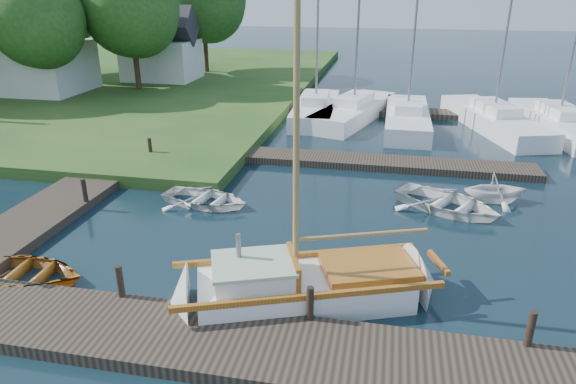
% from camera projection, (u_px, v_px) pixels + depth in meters
% --- Properties ---
extents(ground, '(160.00, 160.00, 0.00)m').
position_uv_depth(ground, '(288.00, 227.00, 16.24)').
color(ground, black).
rests_on(ground, ground).
extents(near_dock, '(18.00, 2.20, 0.30)m').
position_uv_depth(near_dock, '(231.00, 344.00, 10.73)').
color(near_dock, black).
rests_on(near_dock, ground).
extents(left_dock, '(2.20, 18.00, 0.30)m').
position_uv_depth(left_dock, '(92.00, 182.00, 19.46)').
color(left_dock, black).
rests_on(left_dock, ground).
extents(far_dock, '(14.00, 1.60, 0.30)m').
position_uv_depth(far_dock, '(365.00, 162.00, 21.71)').
color(far_dock, black).
rests_on(far_dock, ground).
extents(pontoon, '(30.00, 1.60, 0.30)m').
position_uv_depth(pontoon, '(518.00, 118.00, 28.87)').
color(pontoon, black).
rests_on(pontoon, ground).
extents(shore, '(50.00, 40.00, 0.50)m').
position_uv_depth(shore, '(1.00, 76.00, 41.25)').
color(shore, '#1F4B19').
rests_on(shore, ground).
extents(mooring_post_1, '(0.16, 0.16, 0.80)m').
position_uv_depth(mooring_post_1, '(120.00, 281.00, 11.98)').
color(mooring_post_1, black).
rests_on(mooring_post_1, near_dock).
extents(mooring_post_2, '(0.16, 0.16, 0.80)m').
position_uv_depth(mooring_post_2, '(310.00, 303.00, 11.16)').
color(mooring_post_2, black).
rests_on(mooring_post_2, near_dock).
extents(mooring_post_3, '(0.16, 0.16, 0.80)m').
position_uv_depth(mooring_post_3, '(530.00, 329.00, 10.33)').
color(mooring_post_3, black).
rests_on(mooring_post_3, near_dock).
extents(mooring_post_4, '(0.16, 0.16, 0.80)m').
position_uv_depth(mooring_post_4, '(84.00, 190.00, 17.26)').
color(mooring_post_4, black).
rests_on(mooring_post_4, left_dock).
extents(mooring_post_5, '(0.16, 0.16, 0.80)m').
position_uv_depth(mooring_post_5, '(150.00, 147.00, 21.80)').
color(mooring_post_5, black).
rests_on(mooring_post_5, left_dock).
extents(sailboat, '(7.38, 4.36, 9.83)m').
position_uv_depth(sailboat, '(310.00, 288.00, 12.36)').
color(sailboat, white).
rests_on(sailboat, ground).
extents(dinghy, '(3.43, 2.52, 0.69)m').
position_uv_depth(dinghy, '(20.00, 270.00, 13.15)').
color(dinghy, brown).
rests_on(dinghy, ground).
extents(tender_a, '(3.48, 2.77, 0.65)m').
position_uv_depth(tender_a, '(205.00, 196.00, 17.78)').
color(tender_a, white).
rests_on(tender_a, ground).
extents(tender_c, '(4.48, 4.15, 0.76)m').
position_uv_depth(tender_c, '(447.00, 200.00, 17.32)').
color(tender_c, white).
rests_on(tender_c, ground).
extents(tender_d, '(2.51, 2.27, 1.16)m').
position_uv_depth(tender_d, '(496.00, 186.00, 17.92)').
color(tender_d, white).
rests_on(tender_d, ground).
extents(marina_boat_0, '(2.56, 7.77, 10.81)m').
position_uv_depth(marina_boat_0, '(316.00, 108.00, 29.28)').
color(marina_boat_0, white).
rests_on(marina_boat_0, ground).
extents(marina_boat_1, '(4.48, 8.71, 11.19)m').
position_uv_depth(marina_boat_1, '(354.00, 110.00, 28.91)').
color(marina_boat_1, white).
rests_on(marina_boat_1, ground).
extents(marina_boat_2, '(2.21, 8.26, 11.96)m').
position_uv_depth(marina_boat_2, '(407.00, 116.00, 27.42)').
color(marina_boat_2, white).
rests_on(marina_boat_2, ground).
extents(marina_boat_3, '(4.78, 9.34, 12.06)m').
position_uv_depth(marina_boat_3, '(493.00, 118.00, 27.04)').
color(marina_boat_3, white).
rests_on(marina_boat_3, ground).
extents(marina_boat_4, '(3.48, 8.77, 10.78)m').
position_uv_depth(marina_boat_4, '(559.00, 121.00, 26.41)').
color(marina_boat_4, white).
rests_on(marina_boat_4, ground).
extents(house_a, '(6.30, 5.00, 6.29)m').
position_uv_depth(house_a, '(35.00, 53.00, 33.31)').
color(house_a, white).
rests_on(house_a, shore).
extents(house_c, '(5.25, 4.00, 5.28)m').
position_uv_depth(house_c, '(161.00, 50.00, 37.81)').
color(house_c, white).
rests_on(house_c, shore).
extents(tree_2, '(5.83, 5.75, 7.82)m').
position_uv_depth(tree_2, '(37.00, 18.00, 30.31)').
color(tree_2, '#332114').
rests_on(tree_2, shore).
extents(tree_3, '(6.41, 6.38, 8.74)m').
position_uv_depth(tree_3, '(131.00, 6.00, 33.00)').
color(tree_3, '#332114').
rests_on(tree_3, shore).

